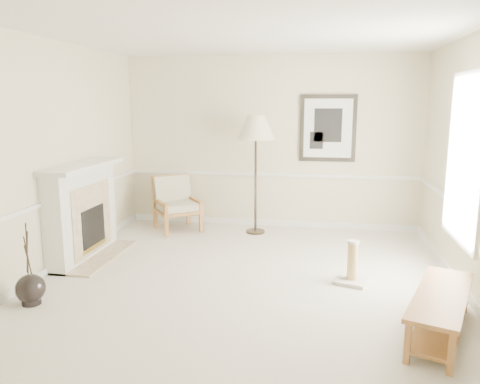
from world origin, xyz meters
name	(u,v)px	position (x,y,z in m)	size (l,w,h in m)	color
ground	(244,284)	(0.00, 0.00, 0.00)	(5.50, 5.50, 0.00)	silver
room	(258,125)	(0.14, 0.08, 1.87)	(5.04, 5.54, 2.92)	beige
fireplace	(83,212)	(-2.34, 0.60, 0.64)	(0.64, 1.64, 1.31)	white
floor_vase	(31,289)	(-2.15, -0.95, 0.17)	(0.31, 0.31, 0.90)	black
armchair	(175,201)	(-1.55, 2.24, 0.48)	(0.97, 0.98, 0.90)	brown
floor_lamp	(256,131)	(-0.18, 2.23, 1.68)	(0.66, 0.66, 1.92)	black
bench	(441,307)	(1.98, -0.92, 0.27)	(0.90, 1.49, 0.41)	brown
scratching_post	(352,269)	(1.26, 0.26, 0.16)	(0.46, 0.46, 0.52)	beige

